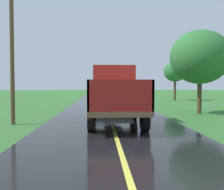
% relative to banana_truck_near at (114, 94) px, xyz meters
% --- Properties ---
extents(banana_truck_near, '(2.38, 5.82, 2.80)m').
position_rel_banana_truck_near_xyz_m(banana_truck_near, '(0.00, 0.00, 0.00)').
color(banana_truck_near, '#2D2D30').
rests_on(banana_truck_near, road_surface).
extents(banana_truck_far, '(2.38, 5.81, 2.80)m').
position_rel_banana_truck_near_xyz_m(banana_truck_far, '(-0.31, 15.65, -0.00)').
color(banana_truck_far, '#2D2D30').
rests_on(banana_truck_far, road_surface).
extents(utility_pole_roadside, '(2.53, 0.20, 7.56)m').
position_rel_banana_truck_near_xyz_m(utility_pole_roadside, '(-4.88, -0.02, 2.67)').
color(utility_pole_roadside, brown).
rests_on(utility_pole_roadside, ground).
extents(roadside_tree_near_left, '(3.90, 3.90, 5.48)m').
position_rel_banana_truck_near_xyz_m(roadside_tree_near_left, '(5.84, 4.15, 2.24)').
color(roadside_tree_near_left, '#4C3823').
rests_on(roadside_tree_near_left, ground).
extents(roadside_tree_mid_right, '(2.77, 2.77, 4.81)m').
position_rel_banana_truck_near_xyz_m(roadside_tree_mid_right, '(8.54, 18.98, 2.07)').
color(roadside_tree_mid_right, '#4C3823').
rests_on(roadside_tree_mid_right, ground).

